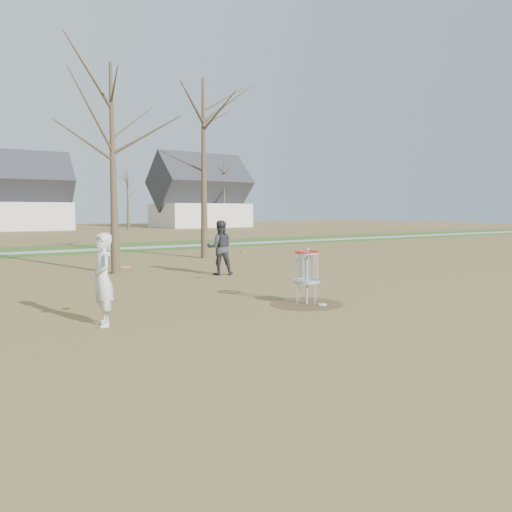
# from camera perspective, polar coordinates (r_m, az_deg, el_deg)

# --- Properties ---
(ground) EXTENTS (160.00, 160.00, 0.00)m
(ground) POSITION_cam_1_polar(r_m,az_deg,el_deg) (12.39, 5.81, -5.48)
(ground) COLOR brown
(ground) RESTS_ON ground
(green_band) EXTENTS (160.00, 8.00, 0.01)m
(green_band) POSITION_cam_1_polar(r_m,az_deg,el_deg) (31.44, -19.31, 0.76)
(green_band) COLOR #2D5119
(green_band) RESTS_ON ground
(footpath) EXTENTS (160.00, 1.50, 0.01)m
(footpath) POSITION_cam_1_polar(r_m,az_deg,el_deg) (30.48, -18.84, 0.66)
(footpath) COLOR #9E9E99
(footpath) RESTS_ON green_band
(dirt_circle) EXTENTS (1.80, 1.80, 0.01)m
(dirt_circle) POSITION_cam_1_polar(r_m,az_deg,el_deg) (12.39, 5.81, -5.46)
(dirt_circle) COLOR #47331E
(dirt_circle) RESTS_ON ground
(player_standing) EXTENTS (0.49, 0.71, 1.86)m
(player_standing) POSITION_cam_1_polar(r_m,az_deg,el_deg) (10.35, -17.09, -2.61)
(player_standing) COLOR silver
(player_standing) RESTS_ON ground
(player_throwing) EXTENTS (1.15, 1.04, 1.94)m
(player_throwing) POSITION_cam_1_polar(r_m,az_deg,el_deg) (17.84, -4.13, 0.96)
(player_throwing) COLOR #2F3034
(player_throwing) RESTS_ON ground
(disc_grounded) EXTENTS (0.22, 0.22, 0.02)m
(disc_grounded) POSITION_cam_1_polar(r_m,az_deg,el_deg) (12.27, 7.57, -5.52)
(disc_grounded) COLOR silver
(disc_grounded) RESTS_ON dirt_circle
(discs_in_play) EXTENTS (5.21, 3.73, 0.20)m
(discs_in_play) POSITION_cam_1_polar(r_m,az_deg,el_deg) (12.98, -6.39, -0.12)
(discs_in_play) COLOR #FF500D
(discs_in_play) RESTS_ON ground
(disc_golf_basket) EXTENTS (0.64, 0.64, 1.35)m
(disc_golf_basket) POSITION_cam_1_polar(r_m,az_deg,el_deg) (12.25, 5.85, -1.28)
(disc_golf_basket) COLOR #9EA3AD
(disc_golf_basket) RESTS_ON ground
(bare_trees) EXTENTS (52.62, 44.98, 9.00)m
(bare_trees) POSITION_cam_1_polar(r_m,az_deg,el_deg) (46.27, -21.97, 8.64)
(bare_trees) COLOR #382B1E
(bare_trees) RESTS_ON ground
(houses_row) EXTENTS (56.51, 10.01, 7.26)m
(houses_row) POSITION_cam_1_polar(r_m,az_deg,el_deg) (63.12, -22.78, 5.95)
(houses_row) COLOR silver
(houses_row) RESTS_ON ground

